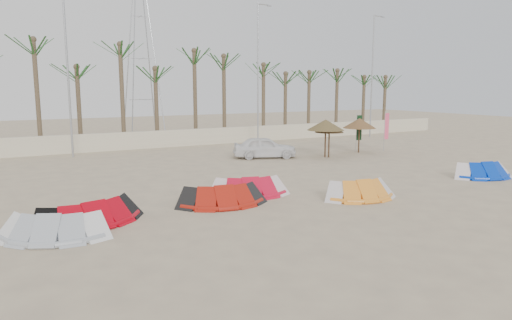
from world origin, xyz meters
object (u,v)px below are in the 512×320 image
kite_red_mid (219,193)px  kite_blue (479,169)px  kite_red_right (246,185)px  kite_orange (356,188)px  parasol_right (360,123)px  parasol_mid (326,125)px  kite_red_left (88,210)px  car (265,147)px  parasol_left (329,127)px  kite_grey (51,224)px

kite_red_mid → kite_blue: (13.94, -1.52, -0.00)m
kite_red_mid → kite_red_right: size_ratio=1.00×
kite_orange → kite_blue: (8.54, 0.37, 0.00)m
kite_red_right → kite_red_mid: bearing=-152.7°
kite_red_right → parasol_right: 15.00m
kite_red_mid → parasol_mid: 13.66m
kite_red_left → parasol_right: (19.51, 8.36, 1.66)m
kite_blue → car: 12.64m
parasol_mid → kite_orange: bearing=-121.1°
kite_red_left → parasol_mid: size_ratio=1.58×
car → parasol_left: bearing=-94.0°
kite_blue → kite_red_right: bearing=169.0°
kite_grey → kite_red_right: (7.84, 2.02, 0.00)m
kite_red_right → parasol_mid: (9.52, 6.82, 1.72)m
kite_red_mid → kite_red_right: bearing=27.3°
kite_red_mid → car: 12.07m
parasol_left → parasol_mid: bearing=135.0°
kite_blue → parasol_left: 9.53m
kite_orange → kite_blue: 8.55m
kite_orange → parasol_left: parasol_left is taller
kite_orange → kite_red_left: bearing=170.2°
kite_grey → parasol_mid: bearing=27.0°
kite_red_mid → kite_blue: 14.03m
kite_red_left → kite_red_mid: (4.92, 0.10, -0.00)m
parasol_mid → kite_red_mid: bearing=-145.5°
kite_orange → parasol_right: parasol_right is taller
parasol_right → parasol_left: bearing=-166.9°
kite_grey → parasol_right: bearing=24.4°
kite_red_mid → kite_red_right: (1.66, 0.85, -0.00)m
kite_orange → parasol_mid: (5.77, 9.57, 1.72)m
kite_red_left → car: 15.70m
kite_red_mid → kite_blue: size_ratio=1.06×
kite_red_left → kite_red_mid: size_ratio=1.09×
kite_red_left → kite_red_mid: bearing=1.2°
kite_orange → parasol_right: (9.18, 10.15, 1.66)m
parasol_mid → kite_red_right: bearing=-144.4°
parasol_mid → kite_red_left: bearing=-154.2°
kite_red_right → parasol_left: bearing=34.5°
kite_orange → parasol_left: bearing=57.7°
kite_red_left → car: car is taller
kite_blue → car: car is taller
kite_red_left → kite_blue: size_ratio=1.15×
parasol_mid → kite_grey: bearing=-153.0°
parasol_left → parasol_mid: 0.28m
parasol_mid → kite_blue: bearing=-73.2°
kite_grey → car: car is taller
parasol_mid → car: size_ratio=0.61×
kite_red_left → parasol_left: parasol_left is taller
kite_grey → parasol_mid: 19.55m
kite_red_left → parasol_right: 21.29m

